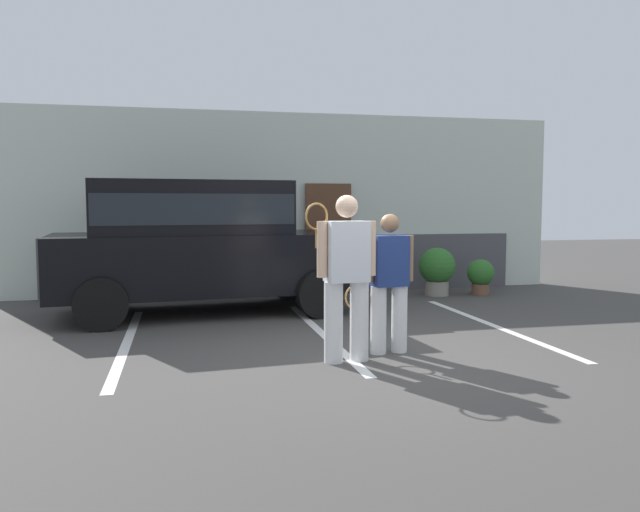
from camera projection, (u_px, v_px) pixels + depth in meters
ground_plane at (375, 360)px, 6.80m from camera, size 40.00×40.00×0.00m
parking_stripe_0 at (127, 342)px, 7.66m from camera, size 0.12×4.40×0.01m
parking_stripe_1 at (322, 333)px, 8.20m from camera, size 0.12×4.40×0.01m
parking_stripe_2 at (492, 325)px, 8.74m from camera, size 0.12×4.40×0.01m
house_frontage at (289, 208)px, 12.04m from camera, size 10.80×0.40×3.44m
parked_suv at (200, 240)px, 9.61m from camera, size 4.75×2.49×2.05m
tennis_player_man at (346, 275)px, 6.65m from camera, size 0.80×0.32×1.80m
tennis_player_woman at (389, 282)px, 7.05m from camera, size 0.86×0.29×1.59m
potted_plant_by_porch at (437, 269)px, 11.58m from camera, size 0.68×0.68×0.90m
potted_plant_secondary at (481, 275)px, 11.70m from camera, size 0.51×0.51×0.67m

